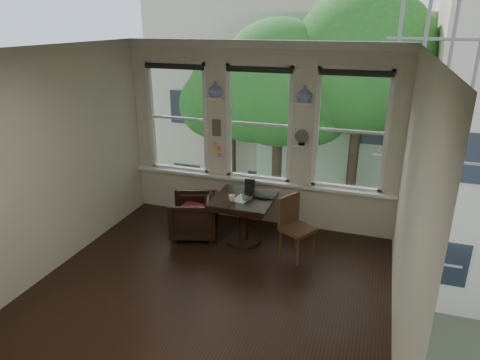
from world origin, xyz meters
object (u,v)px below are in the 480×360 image
(table, at_px, (244,220))
(armchair_left, at_px, (194,216))
(mug, at_px, (232,198))
(laptop, at_px, (261,198))
(side_chair_right, at_px, (298,229))

(table, relative_size, armchair_left, 1.22)
(armchair_left, xyz_separation_m, mug, (0.69, -0.12, 0.46))
(table, height_order, mug, mug)
(laptop, bearing_deg, mug, -145.76)
(table, distance_m, laptop, 0.47)
(armchair_left, relative_size, laptop, 2.10)
(table, bearing_deg, laptop, 12.58)
(armchair_left, relative_size, mug, 7.44)
(table, distance_m, armchair_left, 0.83)
(side_chair_right, xyz_separation_m, laptop, (-0.62, 0.24, 0.30))
(laptop, bearing_deg, armchair_left, -169.81)
(table, relative_size, laptop, 2.55)
(table, bearing_deg, mug, -129.14)
(armchair_left, bearing_deg, side_chair_right, 67.83)
(side_chair_right, relative_size, laptop, 2.61)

